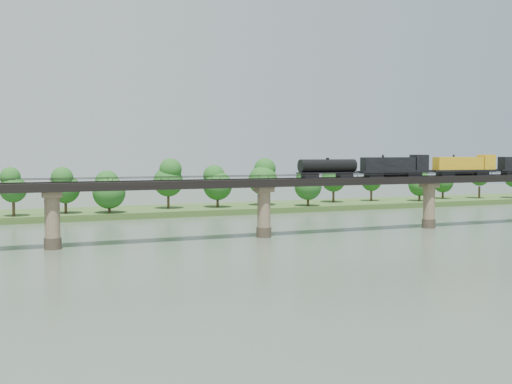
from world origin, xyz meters
name	(u,v)px	position (x,y,z in m)	size (l,w,h in m)	color
ground	(342,261)	(0.00, 0.00, 0.00)	(400.00, 400.00, 0.00)	#3C4B3B
far_bank	(184,210)	(0.00, 85.00, 0.80)	(300.00, 24.00, 1.60)	#314F1F
bridge	(264,210)	(0.00, 30.00, 5.46)	(236.00, 30.00, 11.50)	#473A2D
bridge_superstructure	(264,178)	(0.00, 30.00, 11.79)	(220.00, 4.90, 0.75)	black
far_treeline	(159,182)	(-8.21, 80.52, 8.83)	(289.06, 17.54, 13.60)	#382619
freight_train	(441,166)	(43.18, 30.00, 13.77)	(69.19, 2.70, 4.76)	black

